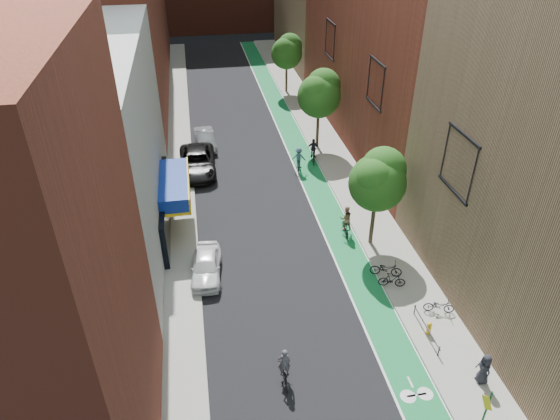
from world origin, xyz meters
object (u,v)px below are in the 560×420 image
cyclist_lane_near (346,223)px  fire_hydrant (429,328)px  parked_car_silver (205,139)px  cyclist_lane_far (299,161)px  parked_car_black (197,162)px  parked_car_white (206,266)px  cyclist_lane_mid (313,153)px  pedestrian (484,369)px  cyclist_lead (284,371)px

cyclist_lane_near → fire_hydrant: 9.27m
parked_car_silver → cyclist_lane_near: size_ratio=2.11×
cyclist_lane_far → parked_car_black: bearing=5.2°
parked_car_white → fire_hydrant: bearing=-26.0°
parked_car_black → cyclist_lane_near: cyclist_lane_near is taller
parked_car_silver → cyclist_lane_mid: cyclist_lane_mid is taller
parked_car_silver → cyclist_lane_far: bearing=-44.0°
parked_car_white → cyclist_lane_mid: 15.80m
cyclist_lane_mid → pedestrian: size_ratio=1.24×
parked_car_black → parked_car_silver: (0.83, 4.43, -0.13)m
parked_car_black → cyclist_lane_far: cyclist_lane_far is taller
pedestrian → parked_car_white: bearing=-136.0°
parked_car_black → cyclist_lane_mid: bearing=1.2°
parked_car_black → fire_hydrant: parked_car_black is taller
pedestrian → parked_car_black: bearing=-158.8°
parked_car_white → fire_hydrant: size_ratio=5.91×
cyclist_lane_mid → cyclist_lane_far: cyclist_lane_far is taller
cyclist_lead → cyclist_lane_near: (5.94, 10.55, 0.22)m
cyclist_lane_mid → fire_hydrant: size_ratio=2.87×
parked_car_silver → cyclist_lane_near: bearing=-65.5°
parked_car_silver → pedestrian: (10.83, -26.82, 0.25)m
cyclist_lane_mid → fire_hydrant: cyclist_lane_mid is taller
parked_car_white → parked_car_black: 12.73m
cyclist_lead → cyclist_lane_far: (4.77, 19.41, 0.22)m
cyclist_lead → parked_car_white: bearing=-66.8°
parked_car_white → parked_car_silver: 17.18m
cyclist_lane_mid → fire_hydrant: 19.38m
cyclist_lead → fire_hydrant: cyclist_lead is taller
pedestrian → fire_hydrant: (-1.11, 3.10, -0.43)m
parked_car_black → parked_car_silver: parked_car_black is taller
parked_car_silver → cyclist_lane_far: size_ratio=2.14×
parked_car_white → cyclist_lane_near: (8.97, 2.57, 0.16)m
cyclist_lane_near → parked_car_silver: bearing=-57.4°
cyclist_lane_near → pedestrian: bearing=105.9°
cyclist_lane_near → pedestrian: (2.70, -12.23, 0.09)m
cyclist_lane_far → pedestrian: size_ratio=1.24×
parked_car_white → fire_hydrant: parked_car_white is taller
parked_car_white → cyclist_lead: bearing=-63.4°
parked_car_white → cyclist_lane_far: size_ratio=2.05×
parked_car_white → pedestrian: pedestrian is taller
cyclist_lane_far → fire_hydrant: (2.75, -18.00, -0.34)m
parked_car_black → cyclist_lane_near: 13.56m
pedestrian → parked_car_silver: bearing=-164.3°
cyclist_lead → cyclist_lane_near: 12.11m
cyclist_lane_far → parked_car_white: bearing=70.4°
cyclist_lane_far → parked_car_silver: bearing=-24.8°
cyclist_lead → pedestrian: 8.80m
cyclist_lead → pedestrian: cyclist_lead is taller
parked_car_silver → parked_car_black: bearing=-105.2°
cyclist_lane_near → cyclist_lane_far: (-1.17, 8.86, 0.00)m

